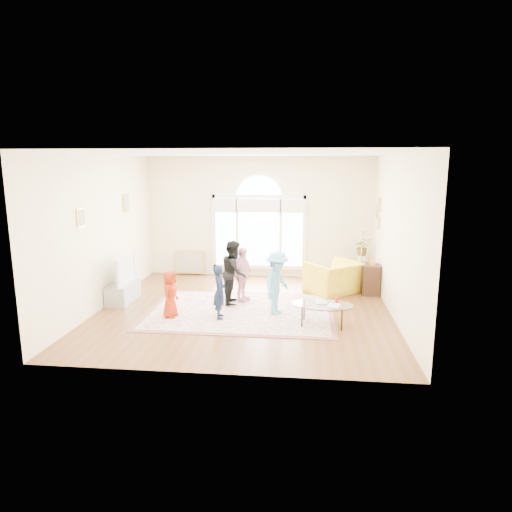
# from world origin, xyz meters

# --- Properties ---
(ground) EXTENTS (6.00, 6.00, 0.00)m
(ground) POSITION_xyz_m (0.00, 0.00, 0.00)
(ground) COLOR brown
(ground) RESTS_ON ground
(room_shell) EXTENTS (6.00, 6.00, 6.00)m
(room_shell) POSITION_xyz_m (0.01, 2.83, 1.57)
(room_shell) COLOR #FCECC1
(room_shell) RESTS_ON ground
(area_rug) EXTENTS (3.60, 2.60, 0.02)m
(area_rug) POSITION_xyz_m (-0.06, -0.13, 0.01)
(area_rug) COLOR beige
(area_rug) RESTS_ON ground
(rug_border) EXTENTS (3.80, 2.80, 0.01)m
(rug_border) POSITION_xyz_m (-0.06, -0.13, 0.01)
(rug_border) COLOR #8A4E51
(rug_border) RESTS_ON ground
(tv_console) EXTENTS (0.45, 1.00, 0.42)m
(tv_console) POSITION_xyz_m (-2.75, 0.30, 0.21)
(tv_console) COLOR #9A9EA3
(tv_console) RESTS_ON ground
(television) EXTENTS (0.17, 1.07, 0.62)m
(television) POSITION_xyz_m (-2.74, 0.30, 0.73)
(television) COLOR black
(television) RESTS_ON tv_console
(coffee_table) EXTENTS (1.20, 0.84, 0.54)m
(coffee_table) POSITION_xyz_m (1.59, -0.79, 0.40)
(coffee_table) COLOR silver
(coffee_table) RESTS_ON ground
(armchair) EXTENTS (1.51, 1.49, 0.74)m
(armchair) POSITION_xyz_m (1.92, 1.49, 0.37)
(armchair) COLOR yellow
(armchair) RESTS_ON ground
(side_cabinet) EXTENTS (0.40, 0.50, 0.70)m
(side_cabinet) POSITION_xyz_m (2.78, 1.51, 0.35)
(side_cabinet) COLOR black
(side_cabinet) RESTS_ON ground
(floor_lamp) EXTENTS (0.28, 0.28, 1.51)m
(floor_lamp) POSITION_xyz_m (2.57, 1.75, 1.28)
(floor_lamp) COLOR black
(floor_lamp) RESTS_ON ground
(plant_pedestal) EXTENTS (0.20, 0.20, 0.70)m
(plant_pedestal) POSITION_xyz_m (2.70, 2.57, 0.35)
(plant_pedestal) COLOR white
(plant_pedestal) RESTS_ON ground
(potted_plant) EXTENTS (0.41, 0.36, 0.46)m
(potted_plant) POSITION_xyz_m (2.70, 2.57, 0.93)
(potted_plant) COLOR #33722D
(potted_plant) RESTS_ON plant_pedestal
(leaning_picture) EXTENTS (0.80, 0.14, 0.62)m
(leaning_picture) POSITION_xyz_m (-1.91, 2.90, 0.00)
(leaning_picture) COLOR tan
(leaning_picture) RESTS_ON ground
(child_red) EXTENTS (0.35, 0.49, 0.93)m
(child_red) POSITION_xyz_m (-1.39, -0.65, 0.48)
(child_red) COLOR #AA280C
(child_red) RESTS_ON area_rug
(child_navy) EXTENTS (0.32, 0.42, 1.06)m
(child_navy) POSITION_xyz_m (-0.40, -0.62, 0.55)
(child_navy) COLOR #15203D
(child_navy) RESTS_ON area_rug
(child_black) EXTENTS (0.56, 0.70, 1.38)m
(child_black) POSITION_xyz_m (-0.28, 0.39, 0.71)
(child_black) COLOR black
(child_black) RESTS_ON area_rug
(child_pink) EXTENTS (0.55, 0.76, 1.21)m
(child_pink) POSITION_xyz_m (-0.12, 0.55, 0.62)
(child_pink) COLOR #F0A8BA
(child_pink) RESTS_ON area_rug
(child_blue) EXTENTS (0.75, 0.94, 1.28)m
(child_blue) POSITION_xyz_m (0.69, -0.22, 0.66)
(child_blue) COLOR #62B2E1
(child_blue) RESTS_ON area_rug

